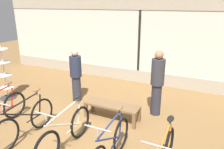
# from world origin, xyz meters

# --- Properties ---
(ground_plane) EXTENTS (24.00, 24.00, 0.00)m
(ground_plane) POSITION_xyz_m (0.00, 0.00, 0.00)
(ground_plane) COLOR olive
(shop_back_wall) EXTENTS (12.00, 0.08, 3.20)m
(shop_back_wall) POSITION_xyz_m (0.00, 3.95, 1.64)
(shop_back_wall) COLOR #B2A893
(shop_back_wall) RESTS_ON ground_plane
(bicycle_left) EXTENTS (0.46, 1.75, 1.04)m
(bicycle_left) POSITION_xyz_m (-1.00, -0.52, 0.39)
(bicycle_left) COLOR black
(bicycle_left) RESTS_ON ground_plane
(bicycle_center) EXTENTS (0.46, 1.76, 1.03)m
(bicycle_center) POSITION_xyz_m (0.02, -0.47, 0.39)
(bicycle_center) COLOR black
(bicycle_center) RESTS_ON ground_plane
(bicycle_right) EXTENTS (0.46, 1.68, 1.03)m
(bicycle_right) POSITION_xyz_m (1.02, -0.49, 0.39)
(bicycle_right) COLOR black
(bicycle_right) RESTS_ON ground_plane
(accessory_rack) EXTENTS (0.48, 0.48, 1.65)m
(accessory_rack) POSITION_xyz_m (-3.16, 0.80, 0.68)
(accessory_rack) COLOR #333333
(accessory_rack) RESTS_ON ground_plane
(display_bench) EXTENTS (1.40, 0.44, 0.42)m
(display_bench) POSITION_xyz_m (0.32, 1.01, 0.35)
(display_bench) COLOR brown
(display_bench) RESTS_ON ground_plane
(customer_near_rack) EXTENTS (0.42, 0.42, 1.72)m
(customer_near_rack) POSITION_xyz_m (1.25, 1.77, 0.91)
(customer_near_rack) COLOR #2D2D38
(customer_near_rack) RESTS_ON ground_plane
(customer_by_window) EXTENTS (0.48, 0.48, 1.57)m
(customer_by_window) POSITION_xyz_m (-1.12, 1.58, 0.82)
(customer_by_window) COLOR #2D2D38
(customer_by_window) RESTS_ON ground_plane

